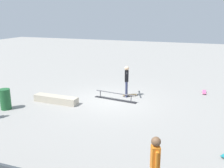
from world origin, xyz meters
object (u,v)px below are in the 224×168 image
object	(u,v)px
skate_ledge	(56,99)
bystander_orange_shirt	(155,165)
skater_main	(127,79)
skateboard_main	(130,95)
trash_bin	(5,99)
grind_rail	(115,97)
loose_skateboard_pink	(204,92)

from	to	relation	value
skate_ledge	bystander_orange_shirt	world-z (taller)	bystander_orange_shirt
skater_main	skateboard_main	bearing A→B (deg)	125.17
skater_main	trash_bin	xyz separation A→B (m)	(4.87, 3.80, -0.50)
grind_rail	bystander_orange_shirt	world-z (taller)	bystander_orange_shirt
bystander_orange_shirt	trash_bin	bearing A→B (deg)	41.05
skateboard_main	skater_main	bearing A→B (deg)	23.10
grind_rail	bystander_orange_shirt	size ratio (longest dim) A/B	1.46
trash_bin	skate_ledge	bearing A→B (deg)	-137.34
skater_main	loose_skateboard_pink	size ratio (longest dim) A/B	2.14
grind_rail	skater_main	bearing A→B (deg)	-112.43
loose_skateboard_pink	skateboard_main	bearing A→B (deg)	115.75
skate_ledge	trash_bin	size ratio (longest dim) A/B	2.40
loose_skateboard_pink	skate_ledge	bearing A→B (deg)	120.07
skater_main	bystander_orange_shirt	bearing A→B (deg)	2.77
skate_ledge	skateboard_main	world-z (taller)	skate_ledge
bystander_orange_shirt	grind_rail	bearing A→B (deg)	3.08
skateboard_main	skate_ledge	bearing A→B (deg)	5.09
loose_skateboard_pink	trash_bin	bearing A→B (deg)	122.56
skater_main	loose_skateboard_pink	xyz separation A→B (m)	(-4.03, -2.18, -0.93)
skate_ledge	skateboard_main	xyz separation A→B (m)	(-3.25, -2.37, -0.11)
grind_rail	skateboard_main	bearing A→B (deg)	-113.76
bystander_orange_shirt	trash_bin	world-z (taller)	bystander_orange_shirt
skateboard_main	loose_skateboard_pink	world-z (taller)	same
bystander_orange_shirt	loose_skateboard_pink	xyz separation A→B (m)	(-1.01, -9.76, -0.88)
trash_bin	bystander_orange_shirt	bearing A→B (deg)	154.44
loose_skateboard_pink	trash_bin	distance (m)	10.73
bystander_orange_shirt	trash_bin	distance (m)	8.76
skate_ledge	trash_bin	bearing A→B (deg)	42.66
skate_ledge	loose_skateboard_pink	size ratio (longest dim) A/B	2.97
skater_main	loose_skateboard_pink	distance (m)	4.67
skater_main	bystander_orange_shirt	distance (m)	8.16
skateboard_main	trash_bin	size ratio (longest dim) A/B	0.79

